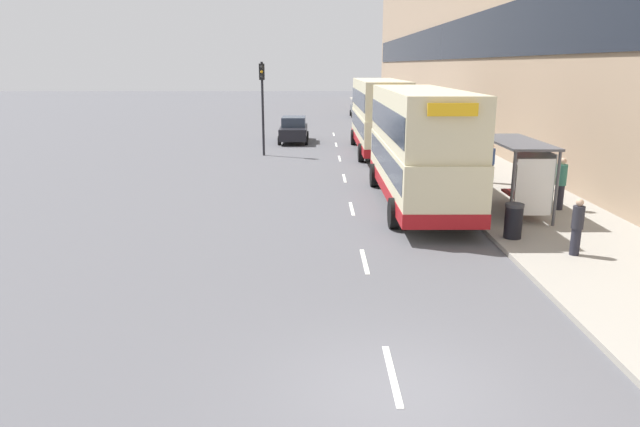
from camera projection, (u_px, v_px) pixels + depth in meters
name	position (u px, v px, depth m)	size (l,w,h in m)	color
ground_plane	(397.00, 395.00, 9.17)	(220.00, 220.00, 0.00)	#515156
pavement	(412.00, 129.00, 46.44)	(5.00, 93.00, 0.14)	gray
terrace_facade	(467.00, 31.00, 44.52)	(3.10, 93.00, 15.48)	#9E846B
lane_mark_0	(392.00, 375.00, 9.76)	(0.12, 2.00, 0.01)	silver
lane_mark_1	(365.00, 261.00, 15.39)	(0.12, 2.00, 0.01)	silver
lane_mark_2	(352.00, 209.00, 21.02)	(0.12, 2.00, 0.01)	silver
lane_mark_3	(344.00, 178.00, 26.65)	(0.12, 2.00, 0.01)	silver
lane_mark_4	(340.00, 159.00, 32.28)	(0.12, 2.00, 0.01)	silver
lane_mark_5	(336.00, 145.00, 37.91)	(0.12, 2.00, 0.01)	silver
lane_mark_6	(334.00, 134.00, 43.54)	(0.12, 2.00, 0.01)	silver
bus_shelter	(523.00, 164.00, 19.47)	(1.60, 4.20, 2.48)	#4C4C51
double_decker_bus_near	(419.00, 145.00, 21.03)	(2.85, 10.16, 4.30)	beige
double_decker_bus_ahead	(379.00, 115.00, 33.87)	(2.85, 10.68, 4.30)	beige
car_0	(294.00, 130.00, 39.03)	(2.00, 4.53, 1.71)	black
car_1	(361.00, 108.00, 57.96)	(2.02, 4.50, 1.83)	#4C5156
pedestrian_at_shelter	(535.00, 170.00, 23.52)	(0.32, 0.32, 1.59)	#23232D
pedestrian_1	(561.00, 183.00, 20.14)	(0.37, 0.37, 1.86)	#23232D
pedestrian_2	(577.00, 226.00, 15.31)	(0.31, 0.31, 1.57)	#23232D
pedestrian_3	(491.00, 163.00, 24.75)	(0.34, 0.34, 1.73)	#23232D
litter_bin	(513.00, 221.00, 16.90)	(0.55, 0.55, 1.05)	black
traffic_light_far_kerb	(262.00, 94.00, 32.54)	(0.30, 0.32, 5.32)	black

